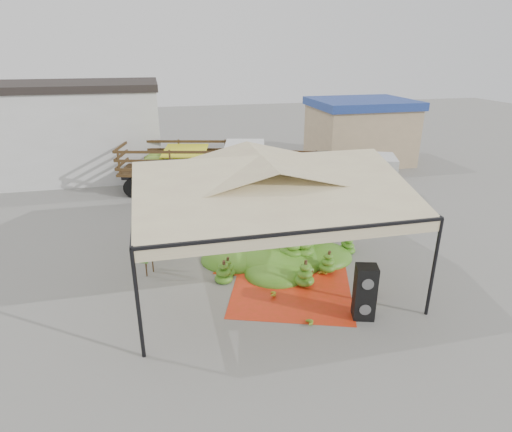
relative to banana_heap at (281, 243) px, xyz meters
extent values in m
plane|color=slate|center=(-0.84, -0.34, -0.62)|extent=(90.00, 90.00, 0.00)
cylinder|color=black|center=(-4.84, -4.34, 0.88)|extent=(0.10, 0.10, 3.00)
cylinder|color=black|center=(3.16, -4.34, 0.88)|extent=(0.10, 0.10, 3.00)
cylinder|color=black|center=(-4.84, 3.66, 0.88)|extent=(0.10, 0.10, 3.00)
cylinder|color=black|center=(3.16, 3.66, 0.88)|extent=(0.10, 0.10, 3.00)
pyramid|color=beige|center=(-0.84, -0.34, 2.88)|extent=(8.00, 8.00, 1.00)
cube|color=black|center=(-0.84, -0.34, 2.38)|extent=(8.00, 8.00, 0.08)
cube|color=beige|center=(-0.84, -0.34, 2.20)|extent=(8.00, 8.00, 0.36)
cube|color=silver|center=(-10.84, 13.66, 1.88)|extent=(14.00, 6.00, 5.00)
cube|color=black|center=(-10.84, 13.66, 4.58)|extent=(14.30, 6.30, 0.40)
cube|color=tan|center=(9.16, 12.66, 1.18)|extent=(6.00, 5.00, 3.60)
cube|color=navy|center=(9.16, 12.66, 3.23)|extent=(6.30, 5.30, 0.50)
cube|color=red|center=(-0.27, -2.19, -0.61)|extent=(4.71, 4.61, 0.01)
cube|color=#D14913|center=(-0.23, 0.46, -0.61)|extent=(4.70, 4.80, 0.01)
ellipsoid|color=#357217|center=(0.00, 0.00, 0.00)|extent=(6.28, 5.37, 1.24)
ellipsoid|color=gold|center=(-1.02, -2.37, -0.51)|extent=(0.54, 0.49, 0.21)
ellipsoid|color=#B49424|center=(1.03, -1.55, -0.52)|extent=(0.58, 0.57, 0.20)
ellipsoid|color=#5E3215|center=(2.10, -2.99, -0.51)|extent=(0.60, 0.58, 0.21)
ellipsoid|color=#561713|center=(0.58, -1.34, -0.52)|extent=(0.52, 0.45, 0.21)
ellipsoid|color=#577D1A|center=(-0.41, -4.04, -0.51)|extent=(0.49, 0.41, 0.21)
ellipsoid|color=#43821B|center=(-1.07, -1.79, 2.00)|extent=(0.24, 0.24, 0.20)
ellipsoid|color=#43821B|center=(0.43, -1.79, 2.00)|extent=(0.24, 0.24, 0.20)
ellipsoid|color=#43821B|center=(1.93, -1.79, 2.00)|extent=(0.24, 0.24, 0.20)
ellipsoid|color=#43821B|center=(3.43, -1.79, 2.00)|extent=(0.24, 0.24, 0.20)
cube|color=black|center=(1.28, -4.04, -0.21)|extent=(0.71, 0.66, 0.82)
cube|color=black|center=(1.28, -4.04, 0.61)|extent=(0.71, 0.66, 0.82)
imported|color=gray|center=(-1.85, 3.40, 0.20)|extent=(0.70, 0.57, 1.65)
cube|color=#4F361A|center=(-3.18, 9.02, 0.56)|extent=(6.05, 3.83, 0.13)
cube|color=white|center=(0.40, 8.14, 0.67)|extent=(2.54, 2.87, 2.57)
cylinder|color=black|center=(-5.41, 8.41, -0.11)|extent=(1.06, 0.57, 1.01)
cylinder|color=black|center=(-4.88, 10.58, -0.11)|extent=(1.06, 0.57, 1.01)
cylinder|color=black|center=(-1.93, 7.56, -0.11)|extent=(1.06, 0.57, 1.01)
cylinder|color=black|center=(-1.40, 9.73, -0.11)|extent=(1.06, 0.57, 1.01)
cylinder|color=black|center=(-0.08, 7.11, -0.11)|extent=(1.06, 0.57, 1.01)
cylinder|color=black|center=(0.45, 9.28, -0.11)|extent=(1.06, 0.57, 1.01)
ellipsoid|color=#567A19|center=(-3.18, 9.02, 1.12)|extent=(4.83, 3.02, 0.78)
cube|color=#CDC916|center=(-2.64, 8.89, 1.56)|extent=(2.70, 2.70, 0.28)
cube|color=#482E18|center=(3.82, 6.65, 0.37)|extent=(5.15, 3.69, 0.11)
cube|color=silver|center=(6.71, 5.55, 0.46)|extent=(2.31, 2.53, 2.16)
cylinder|color=black|center=(1.90, 6.38, -0.20)|extent=(0.89, 0.56, 0.84)
cylinder|color=black|center=(2.57, 8.13, -0.20)|extent=(0.89, 0.56, 0.84)
cylinder|color=black|center=(4.71, 5.31, -0.20)|extent=(0.89, 0.56, 0.84)
cylinder|color=black|center=(5.38, 7.06, -0.20)|extent=(0.89, 0.56, 0.84)
cylinder|color=black|center=(6.20, 4.74, -0.20)|extent=(0.89, 0.56, 0.84)
cylinder|color=black|center=(6.87, 6.49, -0.20)|extent=(0.89, 0.56, 0.84)
ellipsoid|color=#3F841B|center=(3.82, 6.65, 0.84)|extent=(4.11, 2.92, 0.66)
cube|color=yellow|center=(4.26, 6.48, 1.21)|extent=(2.42, 2.42, 0.23)
camera|label=1|loc=(-4.10, -13.46, 6.64)|focal=30.00mm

